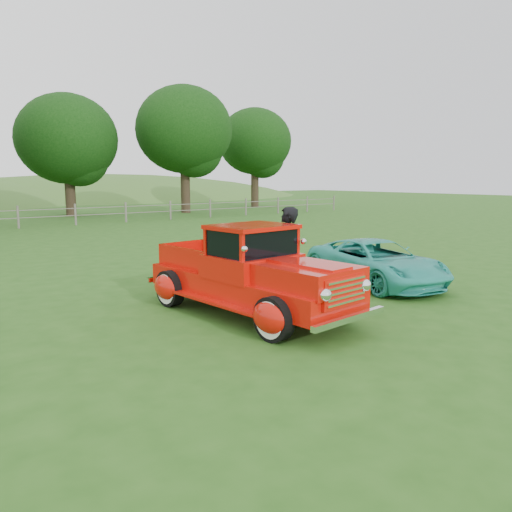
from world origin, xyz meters
TOP-DOWN VIEW (x-y plane):
  - ground at (0.00, 0.00)m, footprint 140.00×140.00m
  - fence_line at (0.00, 22.00)m, footprint 48.00×0.12m
  - tree_near_east at (5.00, 29.00)m, footprint 6.80×6.80m
  - tree_mid_east at (13.00, 27.00)m, footprint 7.20×7.20m
  - tree_far_east at (22.00, 30.00)m, footprint 6.60×6.60m
  - red_pickup at (-0.43, 1.19)m, footprint 2.52×5.10m
  - teal_sedan at (3.76, 1.45)m, footprint 2.67×4.34m
  - man at (0.99, 1.71)m, footprint 0.89×0.84m

SIDE VIEW (x-z plane):
  - ground at x=0.00m, z-range 0.00..0.00m
  - teal_sedan at x=3.76m, z-range 0.00..1.12m
  - fence_line at x=0.00m, z-range 0.00..1.20m
  - red_pickup at x=-0.43m, z-range -0.09..1.69m
  - man at x=0.99m, z-range 0.00..2.05m
  - tree_near_east at x=5.00m, z-range 1.08..9.41m
  - tree_far_east at x=22.00m, z-range 1.43..10.29m
  - tree_mid_east at x=13.00m, z-range 1.45..10.89m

